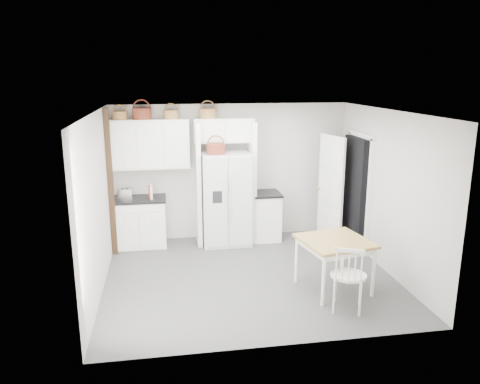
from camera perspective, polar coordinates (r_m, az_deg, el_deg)
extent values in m
plane|color=#494949|center=(7.59, 1.11, -10.22)|extent=(4.50, 4.50, 0.00)
plane|color=white|center=(6.94, 1.22, 9.75)|extent=(4.50, 4.50, 0.00)
plane|color=#B7B1AA|center=(9.08, -1.14, 2.50)|extent=(4.50, 0.00, 4.50)
plane|color=#B7B1AA|center=(7.11, -16.98, -1.42)|extent=(0.00, 4.00, 4.00)
plane|color=#B7B1AA|center=(7.87, 17.49, 0.02)|extent=(0.00, 4.00, 4.00)
cube|color=silver|center=(8.77, -1.73, -0.81)|extent=(0.90, 0.72, 1.74)
cube|color=white|center=(8.93, -12.13, -3.72)|extent=(0.95, 0.60, 0.88)
cube|color=white|center=(9.11, 3.13, -3.02)|extent=(0.51, 0.61, 0.89)
cube|color=#9F7E3F|center=(7.16, 11.37, -8.66)|extent=(1.09, 1.09, 0.78)
cube|color=white|center=(6.58, 13.09, -9.87)|extent=(0.62, 0.60, 0.99)
cube|color=black|center=(8.80, -12.28, -0.85)|extent=(0.99, 0.64, 0.04)
cube|color=black|center=(8.99, 3.17, -0.19)|extent=(0.55, 0.65, 0.04)
cube|color=silver|center=(8.79, -13.86, -0.20)|extent=(0.27, 0.17, 0.18)
cube|color=#B12B0E|center=(8.68, -10.94, -0.04)|extent=(0.05, 0.16, 0.24)
cube|color=#F2E8C7|center=(8.67, -10.78, 0.01)|extent=(0.05, 0.17, 0.25)
cylinder|color=brown|center=(8.69, -14.44, 9.03)|extent=(0.26, 0.26, 0.15)
cylinder|color=#5D1E14|center=(8.66, -11.88, 9.33)|extent=(0.34, 0.34, 0.20)
cylinder|color=brown|center=(8.66, -8.41, 9.33)|extent=(0.27, 0.27, 0.16)
cylinder|color=brown|center=(8.69, -3.96, 9.55)|extent=(0.32, 0.32, 0.18)
cylinder|color=#5D1E14|center=(8.45, -2.96, 5.26)|extent=(0.34, 0.34, 0.18)
cube|color=white|center=(8.72, -10.85, 5.77)|extent=(1.40, 0.34, 0.90)
cube|color=white|center=(8.76, -1.99, 7.54)|extent=(1.12, 0.34, 0.45)
cube|color=white|center=(8.75, -5.14, 0.99)|extent=(0.08, 0.60, 2.30)
cube|color=white|center=(8.88, 1.44, 1.24)|extent=(0.08, 0.60, 2.30)
cube|color=black|center=(8.40, -15.50, 1.03)|extent=(0.09, 0.09, 2.60)
cube|color=black|center=(8.78, 13.94, -0.17)|extent=(0.18, 0.85, 2.05)
cube|color=white|center=(8.94, 10.98, 0.26)|extent=(0.21, 0.79, 2.05)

